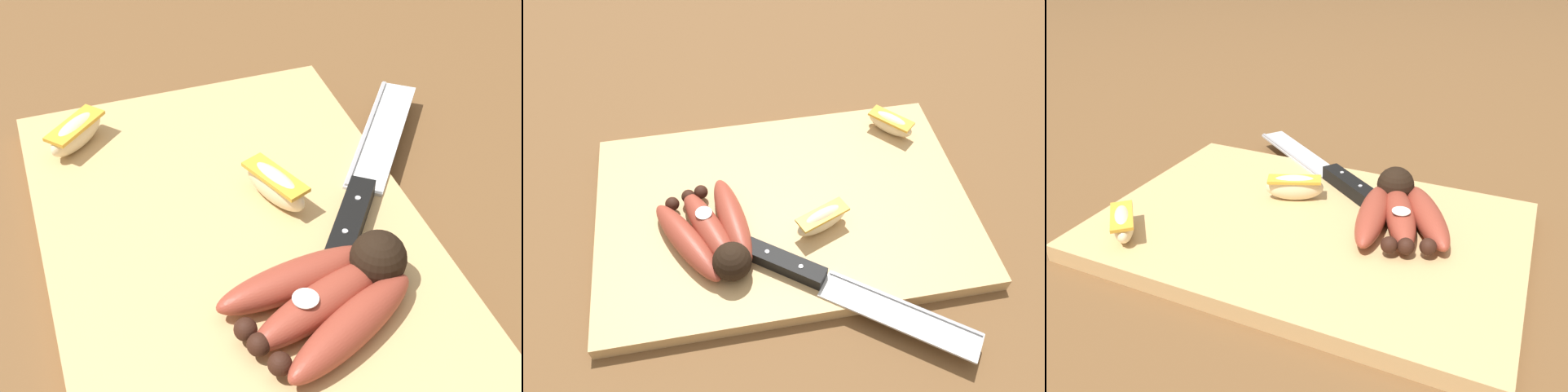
# 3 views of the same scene
# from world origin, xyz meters

# --- Properties ---
(ground_plane) EXTENTS (6.00, 6.00, 0.00)m
(ground_plane) POSITION_xyz_m (0.00, 0.00, 0.00)
(ground_plane) COLOR brown
(cutting_board) EXTENTS (0.48, 0.32, 0.02)m
(cutting_board) POSITION_xyz_m (-0.00, -0.02, 0.01)
(cutting_board) COLOR tan
(cutting_board) RESTS_ON ground_plane
(banana_bunch) EXTENTS (0.13, 0.16, 0.05)m
(banana_bunch) POSITION_xyz_m (0.09, 0.02, 0.04)
(banana_bunch) COLOR black
(banana_bunch) RESTS_ON cutting_board
(chefs_knife) EXTENTS (0.24, 0.19, 0.02)m
(chefs_knife) POSITION_xyz_m (-0.02, 0.10, 0.03)
(chefs_knife) COLOR silver
(chefs_knife) RESTS_ON cutting_board
(apple_wedge_near) EXTENTS (0.07, 0.05, 0.03)m
(apple_wedge_near) POSITION_xyz_m (-0.04, 0.03, 0.04)
(apple_wedge_near) COLOR beige
(apple_wedge_near) RESTS_ON cutting_board
(apple_wedge_middle) EXTENTS (0.06, 0.07, 0.03)m
(apple_wedge_middle) POSITION_xyz_m (-0.17, -0.13, 0.04)
(apple_wedge_middle) COLOR beige
(apple_wedge_middle) RESTS_ON cutting_board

